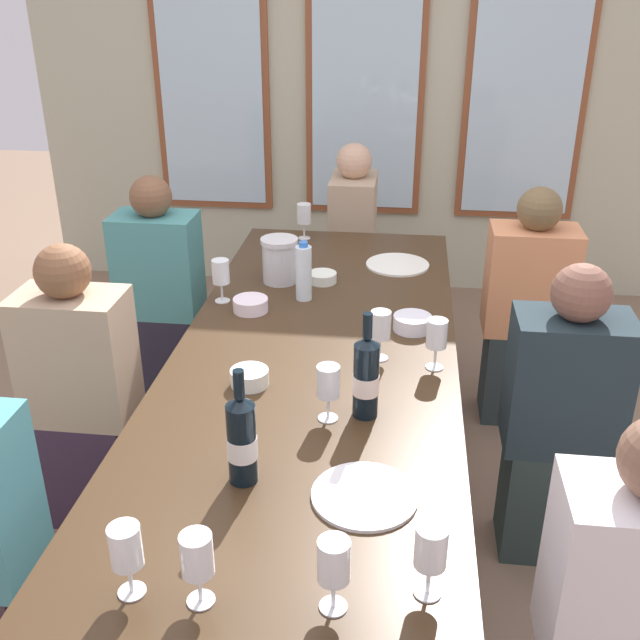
# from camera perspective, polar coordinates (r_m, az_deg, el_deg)

# --- Properties ---
(ground_plane) EXTENTS (12.00, 12.00, 0.00)m
(ground_plane) POSITION_cam_1_polar(r_m,az_deg,el_deg) (2.97, -0.37, -15.19)
(ground_plane) COLOR #7D634E
(back_wall_with_windows) EXTENTS (4.17, 0.10, 2.90)m
(back_wall_with_windows) POSITION_cam_1_polar(r_m,az_deg,el_deg) (4.71, 3.58, 19.47)
(back_wall_with_windows) COLOR #B6B599
(back_wall_with_windows) RESTS_ON ground
(dining_table) EXTENTS (0.97, 2.59, 0.74)m
(dining_table) POSITION_cam_1_polar(r_m,az_deg,el_deg) (2.58, -0.41, -3.73)
(dining_table) COLOR #3C2917
(dining_table) RESTS_ON ground
(white_plate_0) EXTENTS (0.27, 0.27, 0.01)m
(white_plate_0) POSITION_cam_1_polar(r_m,az_deg,el_deg) (1.90, 3.45, -13.33)
(white_plate_0) COLOR white
(white_plate_0) RESTS_ON dining_table
(white_plate_1) EXTENTS (0.28, 0.28, 0.01)m
(white_plate_1) POSITION_cam_1_polar(r_m,az_deg,el_deg) (3.31, 5.98, 4.26)
(white_plate_1) COLOR white
(white_plate_1) RESTS_ON dining_table
(metal_pitcher) EXTENTS (0.16, 0.16, 0.19)m
(metal_pitcher) POSITION_cam_1_polar(r_m,az_deg,el_deg) (3.10, -3.12, 4.63)
(metal_pitcher) COLOR silver
(metal_pitcher) RESTS_ON dining_table
(wine_bottle_0) EXTENTS (0.08, 0.08, 0.32)m
(wine_bottle_0) POSITION_cam_1_polar(r_m,az_deg,el_deg) (1.89, -6.04, -9.12)
(wine_bottle_0) COLOR black
(wine_bottle_0) RESTS_ON dining_table
(wine_bottle_1) EXTENTS (0.08, 0.08, 0.33)m
(wine_bottle_1) POSITION_cam_1_polar(r_m,az_deg,el_deg) (2.15, 3.56, -4.38)
(wine_bottle_1) COLOR black
(wine_bottle_1) RESTS_ON dining_table
(tasting_bowl_0) EXTENTS (0.12, 0.12, 0.05)m
(tasting_bowl_0) POSITION_cam_1_polar(r_m,az_deg,el_deg) (2.35, -5.44, -4.41)
(tasting_bowl_0) COLOR white
(tasting_bowl_0) RESTS_ON dining_table
(tasting_bowl_1) EXTENTS (0.12, 0.12, 0.04)m
(tasting_bowl_1) POSITION_cam_1_polar(r_m,az_deg,el_deg) (3.11, 0.19, 3.29)
(tasting_bowl_1) COLOR white
(tasting_bowl_1) RESTS_ON dining_table
(tasting_bowl_2) EXTENTS (0.13, 0.13, 0.05)m
(tasting_bowl_2) POSITION_cam_1_polar(r_m,az_deg,el_deg) (2.86, -5.36, 1.18)
(tasting_bowl_2) COLOR white
(tasting_bowl_2) RESTS_ON dining_table
(tasting_bowl_3) EXTENTS (0.14, 0.14, 0.05)m
(tasting_bowl_3) POSITION_cam_1_polar(r_m,az_deg,el_deg) (2.72, 7.12, -0.22)
(tasting_bowl_3) COLOR white
(tasting_bowl_3) RESTS_ON dining_table
(water_bottle) EXTENTS (0.06, 0.06, 0.24)m
(water_bottle) POSITION_cam_1_polar(r_m,az_deg,el_deg) (2.92, -1.27, 3.68)
(water_bottle) COLOR white
(water_bottle) RESTS_ON dining_table
(wine_glass_0) EXTENTS (0.07, 0.07, 0.17)m
(wine_glass_0) POSITION_cam_1_polar(r_m,az_deg,el_deg) (2.92, -7.64, 3.54)
(wine_glass_0) COLOR white
(wine_glass_0) RESTS_ON dining_table
(wine_glass_1) EXTENTS (0.07, 0.07, 0.17)m
(wine_glass_1) POSITION_cam_1_polar(r_m,az_deg,el_deg) (2.43, 8.97, -1.23)
(wine_glass_1) COLOR white
(wine_glass_1) RESTS_ON dining_table
(wine_glass_2) EXTENTS (0.07, 0.07, 0.17)m
(wine_glass_2) POSITION_cam_1_polar(r_m,az_deg,el_deg) (1.64, -14.70, -16.72)
(wine_glass_2) COLOR white
(wine_glass_2) RESTS_ON dining_table
(wine_glass_3) EXTENTS (0.07, 0.07, 0.17)m
(wine_glass_3) POSITION_cam_1_polar(r_m,az_deg,el_deg) (1.59, -9.44, -17.62)
(wine_glass_3) COLOR white
(wine_glass_3) RESTS_ON dining_table
(wine_glass_4) EXTENTS (0.07, 0.07, 0.17)m
(wine_glass_4) POSITION_cam_1_polar(r_m,az_deg,el_deg) (2.46, 4.68, -0.47)
(wine_glass_4) COLOR white
(wine_glass_4) RESTS_ON dining_table
(wine_glass_5) EXTENTS (0.07, 0.07, 0.17)m
(wine_glass_5) POSITION_cam_1_polar(r_m,az_deg,el_deg) (2.13, 0.63, -4.95)
(wine_glass_5) COLOR white
(wine_glass_5) RESTS_ON dining_table
(wine_glass_6) EXTENTS (0.07, 0.07, 0.17)m
(wine_glass_6) POSITION_cam_1_polar(r_m,az_deg,el_deg) (1.56, 1.06, -18.24)
(wine_glass_6) COLOR white
(wine_glass_6) RESTS_ON dining_table
(wine_glass_7) EXTENTS (0.07, 0.07, 0.17)m
(wine_glass_7) POSITION_cam_1_polar(r_m,az_deg,el_deg) (1.60, 8.53, -17.00)
(wine_glass_7) COLOR white
(wine_glass_7) RESTS_ON dining_table
(wine_glass_8) EXTENTS (0.07, 0.07, 0.17)m
(wine_glass_8) POSITION_cam_1_polar(r_m,az_deg,el_deg) (3.61, -1.24, 8.05)
(wine_glass_8) COLOR white
(wine_glass_8) RESTS_ON dining_table
(seated_person_1) EXTENTS (0.38, 0.24, 1.11)m
(seated_person_1) POSITION_cam_1_polar(r_m,az_deg,el_deg) (2.02, 22.29, -21.26)
(seated_person_1) COLOR #302A3A
(seated_person_1) RESTS_ON ground
(seated_person_2) EXTENTS (0.38, 0.24, 1.11)m
(seated_person_2) POSITION_cam_1_polar(r_m,az_deg,el_deg) (2.84, -17.80, -5.62)
(seated_person_2) COLOR #382639
(seated_person_2) RESTS_ON ground
(seated_person_3) EXTENTS (0.38, 0.24, 1.11)m
(seated_person_3) POSITION_cam_1_polar(r_m,az_deg,el_deg) (2.68, 17.96, -7.67)
(seated_person_3) COLOR #24322F
(seated_person_3) RESTS_ON ground
(seated_person_4) EXTENTS (0.38, 0.24, 1.11)m
(seated_person_4) POSITION_cam_1_polar(r_m,az_deg,el_deg) (3.59, -12.14, 1.72)
(seated_person_4) COLOR #262432
(seated_person_4) RESTS_ON ground
(seated_person_5) EXTENTS (0.38, 0.24, 1.11)m
(seated_person_5) POSITION_cam_1_polar(r_m,az_deg,el_deg) (3.46, 15.55, 0.44)
(seated_person_5) COLOR #2A3538
(seated_person_5) RESTS_ON ground
(seated_person_6) EXTENTS (0.24, 0.38, 1.11)m
(seated_person_6) POSITION_cam_1_polar(r_m,az_deg,el_deg) (4.14, 2.51, 5.50)
(seated_person_6) COLOR #2F2D3C
(seated_person_6) RESTS_ON ground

